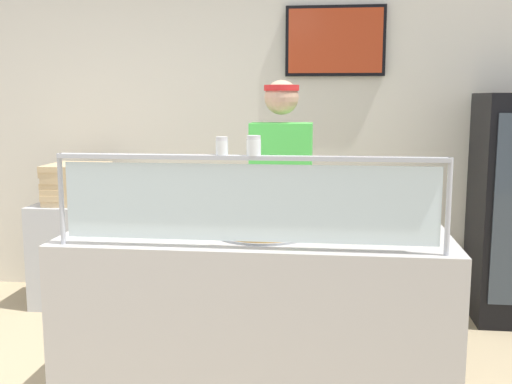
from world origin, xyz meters
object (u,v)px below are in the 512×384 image
(pizza_server, at_px, (270,229))
(pizza_box_stack, at_px, (78,184))
(worker_figure, at_px, (281,202))
(pizza_tray, at_px, (262,232))
(parmesan_shaker, at_px, (222,147))
(pepper_flake_shaker, at_px, (254,147))

(pizza_server, xyz_separation_m, pizza_box_stack, (-1.68, 1.55, -0.01))
(pizza_server, height_order, worker_figure, worker_figure)
(pizza_tray, bearing_deg, pizza_box_stack, 137.00)
(parmesan_shaker, bearing_deg, pizza_server, 55.70)
(pizza_tray, relative_size, worker_figure, 0.28)
(pizza_server, height_order, pizza_box_stack, pizza_box_stack)
(pizza_box_stack, bearing_deg, pizza_server, -42.62)
(pizza_tray, bearing_deg, worker_figure, 86.20)
(pizza_server, xyz_separation_m, parmesan_shaker, (-0.20, -0.29, 0.44))
(pizza_tray, bearing_deg, pepper_flake_shaker, -91.24)
(pizza_tray, distance_m, pizza_box_stack, 2.24)
(pizza_tray, height_order, pizza_box_stack, pizza_box_stack)
(pepper_flake_shaker, relative_size, pizza_box_stack, 0.19)
(pizza_server, xyz_separation_m, pepper_flake_shaker, (-0.05, -0.29, 0.44))
(pizza_tray, distance_m, parmesan_shaker, 0.58)
(pizza_server, xyz_separation_m, worker_figure, (0.00, 0.70, 0.02))
(pizza_server, height_order, pepper_flake_shaker, pepper_flake_shaker)
(pizza_server, bearing_deg, worker_figure, 90.10)
(pepper_flake_shaker, distance_m, pizza_box_stack, 2.50)
(pizza_tray, height_order, worker_figure, worker_figure)
(pizza_server, relative_size, parmesan_shaker, 3.30)
(parmesan_shaker, distance_m, pepper_flake_shaker, 0.15)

